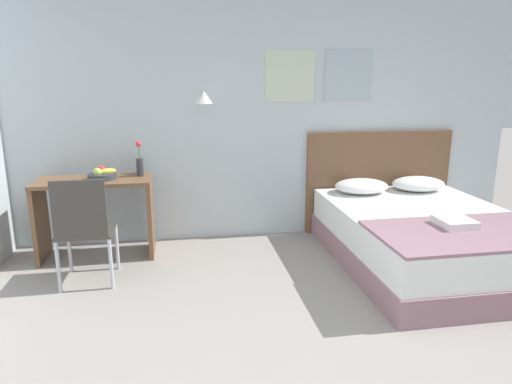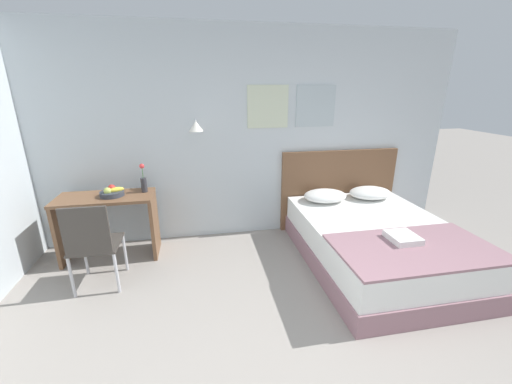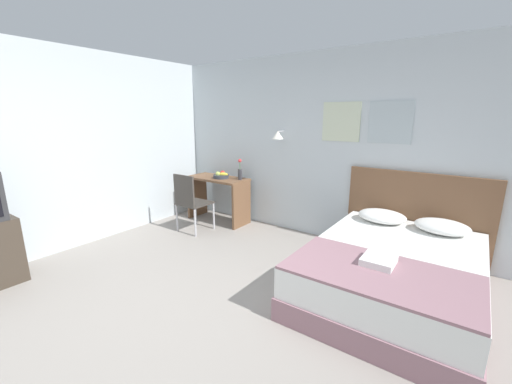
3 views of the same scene
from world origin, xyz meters
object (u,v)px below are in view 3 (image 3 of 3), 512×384
(bed, at_px, (392,273))
(fruit_bowl, at_px, (221,176))
(flower_vase, at_px, (240,172))
(desk_chair, at_px, (190,199))
(headboard, at_px, (415,216))
(desk, at_px, (218,191))
(folded_towel_near_foot, at_px, (379,260))
(throw_blanket, at_px, (378,273))
(pillow_right, at_px, (442,227))
(pillow_left, at_px, (382,216))

(bed, height_order, fruit_bowl, fruit_bowl)
(bed, xyz_separation_m, flower_vase, (-2.57, 0.82, 0.64))
(fruit_bowl, height_order, flower_vase, flower_vase)
(desk_chair, xyz_separation_m, flower_vase, (0.41, 0.74, 0.35))
(headboard, height_order, desk, headboard)
(flower_vase, bearing_deg, bed, -17.58)
(folded_towel_near_foot, distance_m, fruit_bowl, 3.12)
(throw_blanket, bearing_deg, fruit_bowl, 155.29)
(headboard, xyz_separation_m, desk_chair, (-2.98, -0.99, -0.02))
(pillow_right, height_order, throw_blanket, pillow_right)
(desk, height_order, desk_chair, desk_chair)
(bed, xyz_separation_m, desk, (-3.00, 0.74, 0.27))
(pillow_left, bearing_deg, bed, -67.45)
(throw_blanket, height_order, flower_vase, flower_vase)
(pillow_right, height_order, folded_towel_near_foot, pillow_right)
(folded_towel_near_foot, xyz_separation_m, desk_chair, (-2.94, 0.54, -0.02))
(bed, height_order, desk_chair, desk_chair)
(fruit_bowl, bearing_deg, pillow_left, 0.84)
(bed, distance_m, desk_chair, 3.00)
(folded_towel_near_foot, xyz_separation_m, desk, (-2.96, 1.20, -0.04))
(folded_towel_near_foot, bearing_deg, fruit_bowl, 157.42)
(bed, bearing_deg, pillow_left, 112.55)
(flower_vase, bearing_deg, headboard, 5.63)
(throw_blanket, relative_size, flower_vase, 4.41)
(headboard, relative_size, throw_blanket, 1.11)
(pillow_right, xyz_separation_m, throw_blanket, (-0.32, -1.38, -0.06))
(pillow_left, height_order, pillow_right, same)
(bed, distance_m, desk, 3.10)
(folded_towel_near_foot, bearing_deg, throw_blanket, -74.82)
(pillow_right, bearing_deg, bed, -112.55)
(desk_chair, relative_size, flower_vase, 2.72)
(bed, distance_m, pillow_left, 0.90)
(folded_towel_near_foot, relative_size, flower_vase, 0.84)
(headboard, relative_size, flower_vase, 4.90)
(bed, bearing_deg, throw_blanket, -90.00)
(bed, bearing_deg, fruit_bowl, 165.80)
(bed, height_order, desk, desk)
(fruit_bowl, bearing_deg, desk, 176.40)
(folded_towel_near_foot, bearing_deg, desk, 157.93)
(pillow_left, xyz_separation_m, fruit_bowl, (-2.59, -0.04, 0.23))
(folded_towel_near_foot, distance_m, desk, 3.20)
(desk, bearing_deg, folded_towel_near_foot, -22.07)
(bed, relative_size, headboard, 1.25)
(pillow_right, bearing_deg, desk_chair, -168.08)
(bed, relative_size, throw_blanket, 1.39)
(pillow_left, xyz_separation_m, pillow_right, (0.64, 0.00, 0.00))
(pillow_right, relative_size, flower_vase, 1.66)
(headboard, relative_size, folded_towel_near_foot, 5.82)
(pillow_left, height_order, folded_towel_near_foot, pillow_left)
(headboard, bearing_deg, bed, -90.00)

